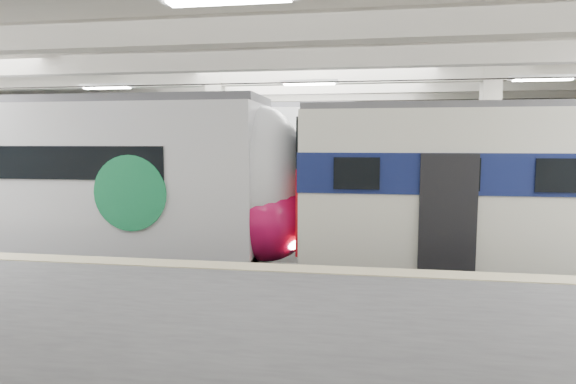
# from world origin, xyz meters

# --- Properties ---
(station_hall) EXTENTS (36.00, 24.00, 5.75)m
(station_hall) POSITION_xyz_m (0.00, -1.74, 3.24)
(station_hall) COLOR black
(station_hall) RESTS_ON ground
(modern_emu) EXTENTS (13.66, 2.82, 4.41)m
(modern_emu) POSITION_xyz_m (-5.89, -0.00, 2.17)
(modern_emu) COLOR silver
(modern_emu) RESTS_ON ground
(far_train) EXTENTS (14.65, 3.51, 4.62)m
(far_train) POSITION_xyz_m (-6.09, 5.50, 2.39)
(far_train) COLOR silver
(far_train) RESTS_ON ground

